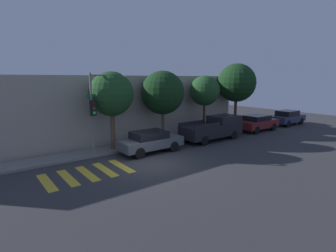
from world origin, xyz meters
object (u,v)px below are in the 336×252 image
object	(u,v)px
traffic_light_pole	(100,101)
pickup_truck	(214,128)
sedan_near_corner	(150,141)
sedan_middle	(257,122)
tree_far_end	(205,91)
tree_midblock	(163,93)
tree_behind_truck	(237,83)
sedan_far_end	(287,117)
tree_near_corner	(111,94)

from	to	relation	value
traffic_light_pole	pickup_truck	size ratio (longest dim) A/B	0.97
sedan_near_corner	sedan_middle	xyz separation A→B (m)	(11.84, 0.00, 0.02)
traffic_light_pole	tree_far_end	distance (m)	9.54
sedan_middle	traffic_light_pole	bearing A→B (deg)	175.03
tree_midblock	tree_far_end	world-z (taller)	tree_midblock
sedan_middle	tree_behind_truck	world-z (taller)	tree_behind_truck
sedan_near_corner	pickup_truck	size ratio (longest dim) A/B	0.80
traffic_light_pole	tree_midblock	distance (m)	5.18
traffic_light_pole	tree_midblock	world-z (taller)	tree_midblock
sedan_middle	tree_far_end	world-z (taller)	tree_far_end
sedan_near_corner	traffic_light_pole	bearing A→B (deg)	155.36
sedan_middle	sedan_far_end	xyz separation A→B (m)	(5.32, 0.00, 0.01)
sedan_middle	tree_near_corner	bearing A→B (deg)	172.30
pickup_truck	sedan_middle	xyz separation A→B (m)	(5.80, -0.00, -0.15)
sedan_middle	tree_behind_truck	bearing A→B (deg)	116.75
sedan_far_end	tree_near_corner	bearing A→B (deg)	174.45
pickup_truck	tree_far_end	bearing A→B (deg)	68.94
sedan_middle	tree_near_corner	distance (m)	14.04
sedan_middle	tree_midblock	bearing A→B (deg)	169.02
pickup_truck	traffic_light_pole	bearing A→B (deg)	171.80
tree_near_corner	tree_midblock	world-z (taller)	tree_midblock
sedan_near_corner	tree_far_end	xyz separation A→B (m)	(6.75, 1.84, 2.99)
sedan_far_end	tree_behind_truck	world-z (taller)	tree_behind_truck
traffic_light_pole	sedan_middle	world-z (taller)	traffic_light_pole
traffic_light_pole	tree_far_end	xyz separation A→B (m)	(9.52, 0.57, 0.34)
traffic_light_pole	sedan_far_end	bearing A→B (deg)	-3.64
tree_midblock	sedan_far_end	bearing A→B (deg)	-7.08
sedan_near_corner	pickup_truck	world-z (taller)	pickup_truck
traffic_light_pole	sedan_far_end	xyz separation A→B (m)	(19.94, -1.27, -2.62)
sedan_far_end	tree_behind_truck	xyz separation A→B (m)	(-6.25, 1.84, 3.58)
tree_near_corner	sedan_far_end	bearing A→B (deg)	-5.55
traffic_light_pole	tree_far_end	size ratio (longest dim) A/B	1.02
pickup_truck	sedan_middle	bearing A→B (deg)	-0.00
sedan_near_corner	sedan_far_end	world-z (taller)	sedan_far_end
sedan_near_corner	sedan_far_end	bearing A→B (deg)	0.00
tree_far_end	tree_near_corner	bearing A→B (deg)	180.00
sedan_near_corner	sedan_far_end	xyz separation A→B (m)	(17.17, 0.00, 0.03)
traffic_light_pole	tree_midblock	bearing A→B (deg)	6.31
sedan_near_corner	tree_midblock	xyz separation A→B (m)	(2.37, 1.84, 2.98)
traffic_light_pole	sedan_near_corner	size ratio (longest dim) A/B	1.21
pickup_truck	tree_near_corner	world-z (taller)	tree_near_corner
tree_midblock	sedan_near_corner	bearing A→B (deg)	-142.23
sedan_middle	tree_near_corner	world-z (taller)	tree_near_corner
sedan_middle	tree_near_corner	xyz separation A→B (m)	(-13.59, 1.84, 3.00)
sedan_middle	tree_behind_truck	distance (m)	4.14
tree_midblock	tree_behind_truck	bearing A→B (deg)	0.00
traffic_light_pole	tree_near_corner	world-z (taller)	tree_near_corner
tree_far_end	tree_behind_truck	xyz separation A→B (m)	(4.17, 0.00, 0.62)
tree_near_corner	tree_midblock	distance (m)	4.12
sedan_near_corner	tree_near_corner	world-z (taller)	tree_near_corner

